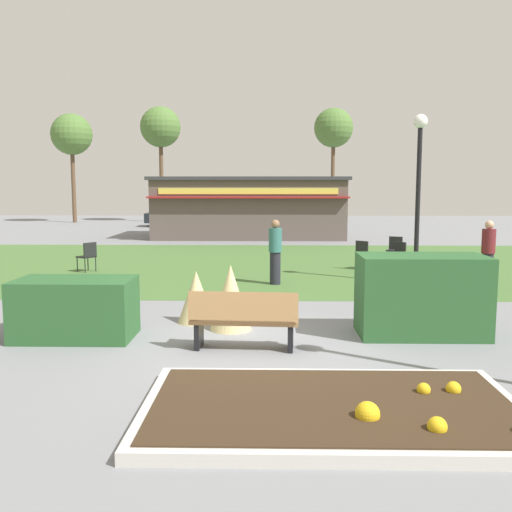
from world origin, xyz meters
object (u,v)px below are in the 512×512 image
Objects in this scene: food_kiosk at (249,207)px; person_standing at (275,252)px; park_bench at (244,320)px; tree_right_bg at (72,135)px; person_strolling at (488,253)px; tree_center_bg at (160,128)px; trash_bin at (90,315)px; cafe_chair_west at (364,252)px; tree_left_bg at (334,129)px; cafe_chair_center at (398,254)px; cafe_chair_north at (88,254)px; cafe_chair_east at (395,248)px; parked_car_west_slot at (179,216)px; lamppost_mid at (419,179)px.

person_standing is at bearing -85.40° from food_kiosk.
tree_right_bg is (-13.06, 30.89, 5.49)m from park_bench.
tree_center_bg reaches higher than person_strolling.
tree_right_bg is at bearing 109.03° from trash_bin.
tree_left_bg reaches higher than cafe_chair_west.
tree_right_bg is at bearing 127.51° from cafe_chair_center.
tree_center_bg is (-2.10, 23.56, 5.98)m from cafe_chair_north.
park_bench is 2.75m from trash_bin.
park_bench is 11.06m from cafe_chair_east.
cafe_chair_center is 21.17m from parked_car_west_slot.
tree_left_bg is (0.81, 26.99, 3.84)m from lamppost_mid.
parked_car_west_slot is (-5.22, 27.27, 0.16)m from park_bench.
cafe_chair_center is (0.00, 2.12, -2.21)m from lamppost_mid.
cafe_chair_west is 0.11× the size of tree_left_bg.
person_strolling is at bearing -11.36° from cafe_chair_north.
lamppost_mid reaches higher than cafe_chair_east.
lamppost_mid is 5.78× the size of trash_bin.
tree_center_bg is at bearing 118.38° from cafe_chair_east.
cafe_chair_north is at bearing 107.61° from trash_bin.
person_standing reaches higher than parked_car_west_slot.
tree_right_bg is at bearing 112.92° from park_bench.
tree_center_bg reaches higher than park_bench.
cafe_chair_north is at bearing 121.70° from park_bench.
tree_center_bg is (-10.40, 22.89, 5.98)m from cafe_chair_west.
lamppost_mid is 9.13m from trash_bin.
tree_left_bg is (4.50, 27.17, 5.72)m from person_standing.
cafe_chair_center is at bearing 1.68° from cafe_chair_north.
cafe_chair_north is at bearing -111.78° from tree_left_bg.
tree_left_bg is (10.04, 25.14, 6.05)m from cafe_chair_north.
lamppost_mid is at bearing -94.45° from cafe_chair_east.
person_strolling reaches higher than cafe_chair_west.
food_kiosk is at bearing -58.04° from parked_car_west_slot.
food_kiosk is at bearing 91.57° from park_bench.
park_bench is 0.40× the size of parked_car_west_slot.
person_strolling reaches higher than cafe_chair_center.
cafe_chair_north is 24.82m from tree_right_bg.
park_bench is at bearing -114.31° from cafe_chair_east.
cafe_chair_west is 3.94m from person_strolling.
lamppost_mid is 2.59× the size of person_strolling.
cafe_chair_center is (4.25, 8.33, 0.05)m from park_bench.
cafe_chair_center is at bearing 127.48° from person_strolling.
lamppost_mid is 1.02× the size of parked_car_west_slot.
park_bench is 1.02× the size of person_standing.
tree_center_bg is (-13.07, 25.77, 5.65)m from person_strolling.
cafe_chair_center is (0.94, -0.40, 0.00)m from cafe_chair_west.
cafe_chair_west is at bearing -70.74° from food_kiosk.
park_bench is 6.07m from person_standing.
cafe_chair_center is 0.11× the size of tree_left_bg.
park_bench reaches higher than cafe_chair_east.
trash_bin is 7.71m from cafe_chair_north.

